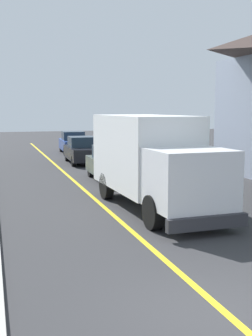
% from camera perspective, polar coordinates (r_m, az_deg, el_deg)
% --- Properties ---
extents(ground_plane, '(120.00, 120.00, 0.00)m').
position_cam_1_polar(ground_plane, '(8.06, 12.85, -17.88)').
color(ground_plane, '#303033').
extents(centre_line_yellow, '(0.16, 56.00, 0.01)m').
position_cam_1_polar(centre_line_yellow, '(17.04, -4.09, -3.97)').
color(centre_line_yellow, gold).
rests_on(centre_line_yellow, ground).
extents(box_truck, '(2.72, 7.28, 3.20)m').
position_cam_1_polar(box_truck, '(15.23, 3.39, 1.35)').
color(box_truck, white).
rests_on(box_truck, ground).
extents(parked_car_near, '(1.88, 4.43, 1.67)m').
position_cam_1_polar(parked_car_near, '(21.14, -1.76, 0.50)').
color(parked_car_near, '#4C564C').
rests_on(parked_car_near, ground).
extents(parked_car_mid, '(1.92, 4.45, 1.67)m').
position_cam_1_polar(parked_car_mid, '(27.95, -5.65, 2.24)').
color(parked_car_mid, black).
rests_on(parked_car_mid, ground).
extents(parked_car_far, '(2.00, 4.48, 1.67)m').
position_cam_1_polar(parked_car_far, '(34.22, -6.82, 3.23)').
color(parked_car_far, '#2D4793').
rests_on(parked_car_far, ground).
extents(parked_van_across, '(1.86, 4.42, 1.67)m').
position_cam_1_polar(parked_van_across, '(23.35, 5.55, 1.16)').
color(parked_van_across, silver).
rests_on(parked_van_across, ground).
extents(stop_sign, '(0.80, 0.10, 2.65)m').
position_cam_1_polar(stop_sign, '(19.26, 8.28, 2.89)').
color(stop_sign, gray).
rests_on(stop_sign, ground).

